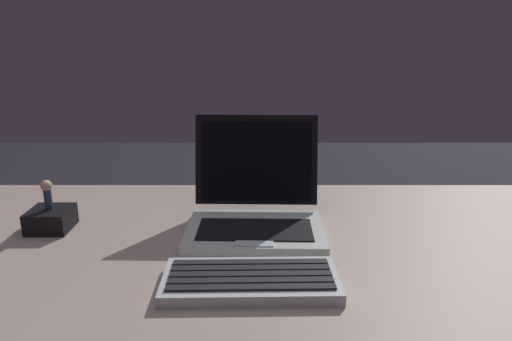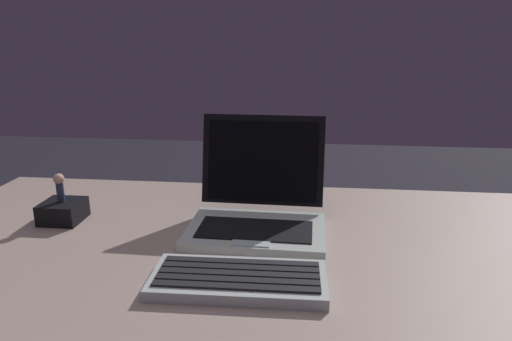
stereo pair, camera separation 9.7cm
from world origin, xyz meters
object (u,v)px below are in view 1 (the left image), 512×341
at_px(figurine, 48,192).
at_px(figurine_stand, 52,219).
at_px(laptop_front, 257,207).
at_px(external_keyboard, 252,280).

bearing_deg(figurine, figurine_stand, 90.00).
distance_m(laptop_front, external_keyboard, 0.26).
bearing_deg(figurine, laptop_front, 1.11).
bearing_deg(external_keyboard, laptop_front, 88.14).
height_order(external_keyboard, figurine_stand, figurine_stand).
relative_size(laptop_front, figurine, 4.43).
bearing_deg(figurine_stand, figurine, -90.00).
xyz_separation_m(laptop_front, figurine, (-0.46, -0.01, 0.04)).
relative_size(laptop_front, external_keyboard, 0.98).
relative_size(laptop_front, figurine_stand, 3.37).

